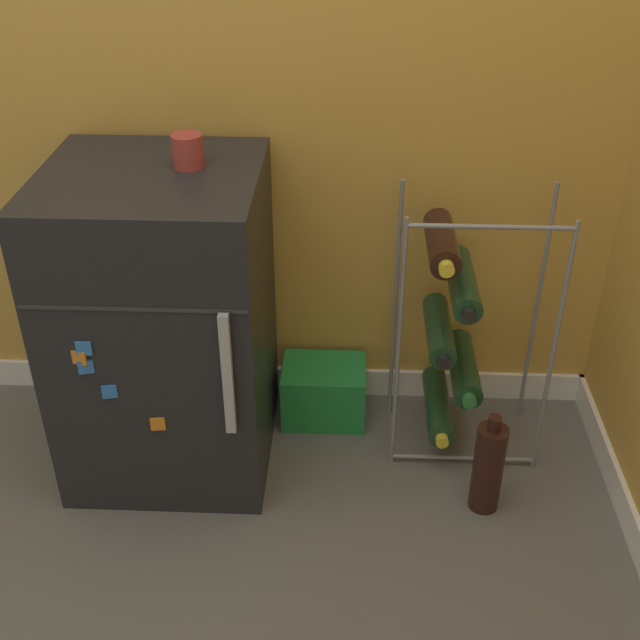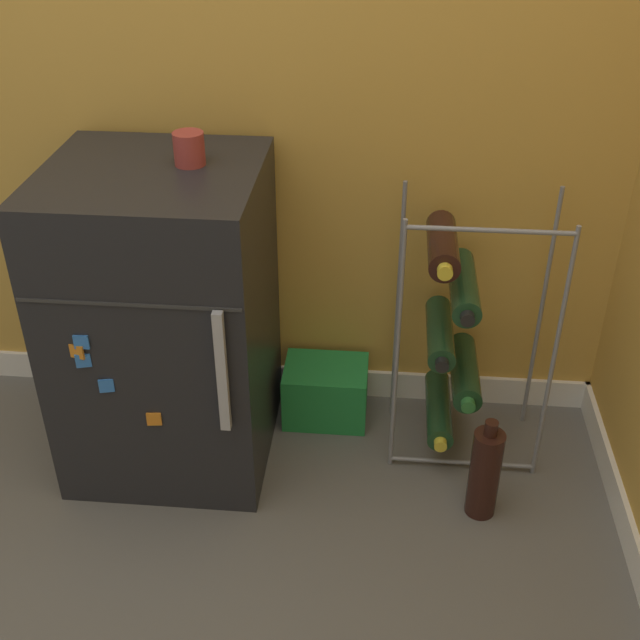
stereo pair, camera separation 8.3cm
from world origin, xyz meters
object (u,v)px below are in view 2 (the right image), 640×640
soda_box (325,391)px  fridge_top_cup (189,149)px  wine_rack (452,332)px  mini_fridge (166,321)px  loose_bottle_floor (485,472)px

soda_box → fridge_top_cup: size_ratio=3.11×
fridge_top_cup → wine_rack: bearing=2.7°
wine_rack → soda_box: wine_rack is taller
mini_fridge → fridge_top_cup: fridge_top_cup is taller
wine_rack → soda_box: (-0.35, 0.09, -0.29)m
wine_rack → loose_bottle_floor: (0.09, -0.27, -0.25)m
fridge_top_cup → mini_fridge: bearing=-154.6°
mini_fridge → loose_bottle_floor: size_ratio=2.82×
wine_rack → fridge_top_cup: size_ratio=9.57×
soda_box → fridge_top_cup: 0.87m
wine_rack → loose_bottle_floor: wine_rack is taller
mini_fridge → fridge_top_cup: bearing=25.4°
mini_fridge → fridge_top_cup: (0.09, 0.04, 0.46)m
fridge_top_cup → soda_box: bearing=21.2°
mini_fridge → wine_rack: bearing=5.7°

